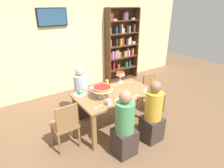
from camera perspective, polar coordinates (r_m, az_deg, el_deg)
name	(u,v)px	position (r m, az deg, el deg)	size (l,w,h in m)	color
ground_plane	(115,125)	(3.95, 0.84, -12.42)	(12.00, 12.00, 0.00)	brown
rear_partition	(68,41)	(5.24, -13.38, 12.77)	(8.00, 0.12, 2.80)	beige
dining_table	(115,97)	(3.61, 0.89, -4.14)	(1.49, 0.86, 0.74)	olive
bookshelf	(121,45)	(5.92, 2.80, 11.86)	(1.10, 0.30, 2.21)	#4C2D19
television	(52,17)	(4.96, -17.75, 18.88)	(0.72, 0.05, 0.42)	black
diner_near_left	(125,128)	(3.05, 3.86, -13.29)	(0.34, 0.34, 1.15)	#382D28
diner_near_right	(153,116)	(3.41, 12.30, -9.46)	(0.34, 0.34, 1.15)	#382D28
diner_far_left	(82,95)	(4.09, -9.21, -3.33)	(0.34, 0.34, 1.15)	#382D28
chair_head_west	(66,124)	(3.24, -13.96, -11.72)	(0.40, 0.40, 0.87)	olive
chair_head_east	(152,91)	(4.35, 12.10, -1.98)	(0.40, 0.40, 0.87)	olive
deep_dish_pizza_stand	(102,89)	(3.32, -3.05, -1.44)	(0.37, 0.37, 0.22)	silver
personal_pizza_stand	(120,75)	(3.98, 2.59, 2.74)	(0.19, 0.19, 0.23)	silver
salad_plate_near_diner	(150,91)	(3.68, 11.46, -1.99)	(0.25, 0.25, 0.07)	white
salad_plate_far_diner	(122,100)	(3.26, 2.95, -5.05)	(0.22, 0.22, 0.07)	white
salad_plate_spare	(79,93)	(3.55, -9.89, -2.86)	(0.22, 0.22, 0.07)	white
beer_glass_amber_tall	(107,83)	(3.82, -1.52, 0.23)	(0.07, 0.07, 0.14)	gold
water_glass_clear_near	(109,103)	(3.13, -0.91, -5.69)	(0.07, 0.07, 0.10)	white
water_glass_clear_far	(92,90)	(3.59, -6.17, -1.81)	(0.07, 0.07, 0.10)	white
cutlery_fork_near	(135,96)	(3.47, 7.13, -3.68)	(0.18, 0.02, 0.01)	silver
cutlery_knife_near	(98,107)	(3.11, -4.19, -6.95)	(0.18, 0.02, 0.01)	silver
cutlery_fork_far	(99,89)	(3.73, -3.89, -1.51)	(0.18, 0.02, 0.01)	silver
cutlery_knife_far	(114,85)	(3.90, 0.57, -0.34)	(0.18, 0.02, 0.01)	silver
cutlery_spare_fork	(129,82)	(4.07, 5.22, 0.64)	(0.18, 0.02, 0.01)	silver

